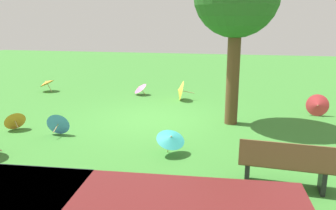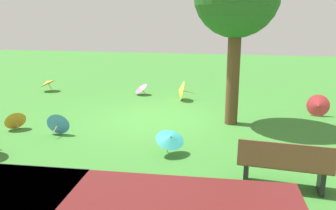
{
  "view_description": "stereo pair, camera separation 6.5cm",
  "coord_description": "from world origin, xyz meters",
  "px_view_note": "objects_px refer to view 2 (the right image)",
  "views": [
    {
      "loc": [
        -2.27,
        9.61,
        2.95
      ],
      "look_at": [
        -0.45,
        0.53,
        0.6
      ],
      "focal_mm": 36.42,
      "sensor_mm": 36.0,
      "label": 1
    },
    {
      "loc": [
        -2.34,
        9.6,
        2.95
      ],
      "look_at": [
        -0.45,
        0.53,
        0.6
      ],
      "focal_mm": 36.42,
      "sensor_mm": 36.0,
      "label": 2
    }
  ],
  "objects_px": {
    "parasol_yellow_0": "(180,90)",
    "parasol_blue_0": "(59,123)",
    "parasol_red_0": "(318,106)",
    "parasol_orange_0": "(15,120)",
    "parasol_teal_0": "(170,138)",
    "parasol_orange_1": "(48,82)",
    "parasol_pink_0": "(140,88)",
    "park_bench": "(284,165)"
  },
  "relations": [
    {
      "from": "parasol_yellow_0",
      "to": "parasol_blue_0",
      "type": "distance_m",
      "value": 5.07
    },
    {
      "from": "parasol_red_0",
      "to": "parasol_orange_0",
      "type": "distance_m",
      "value": 8.94
    },
    {
      "from": "parasol_orange_0",
      "to": "parasol_teal_0",
      "type": "distance_m",
      "value": 4.61
    },
    {
      "from": "parasol_orange_1",
      "to": "parasol_orange_0",
      "type": "bearing_deg",
      "value": 111.1
    },
    {
      "from": "parasol_orange_0",
      "to": "parasol_teal_0",
      "type": "xyz_separation_m",
      "value": [
        -4.51,
        0.91,
        0.12
      ]
    },
    {
      "from": "parasol_teal_0",
      "to": "parasol_yellow_0",
      "type": "distance_m",
      "value": 5.27
    },
    {
      "from": "parasol_yellow_0",
      "to": "parasol_pink_0",
      "type": "bearing_deg",
      "value": -18.92
    },
    {
      "from": "parasol_teal_0",
      "to": "parasol_blue_0",
      "type": "bearing_deg",
      "value": -14.26
    },
    {
      "from": "parasol_red_0",
      "to": "parasol_pink_0",
      "type": "xyz_separation_m",
      "value": [
        6.26,
        -1.83,
        -0.05
      ]
    },
    {
      "from": "parasol_red_0",
      "to": "parasol_blue_0",
      "type": "xyz_separation_m",
      "value": [
        7.01,
        3.19,
        -0.04
      ]
    },
    {
      "from": "parasol_orange_0",
      "to": "parasol_yellow_0",
      "type": "bearing_deg",
      "value": -131.76
    },
    {
      "from": "parasol_orange_0",
      "to": "parasol_orange_1",
      "type": "relative_size",
      "value": 1.04
    },
    {
      "from": "parasol_teal_0",
      "to": "parasol_pink_0",
      "type": "distance_m",
      "value": 6.28
    },
    {
      "from": "parasol_orange_1",
      "to": "parasol_blue_0",
      "type": "xyz_separation_m",
      "value": [
        -3.23,
        4.9,
        -0.08
      ]
    },
    {
      "from": "parasol_blue_0",
      "to": "parasol_pink_0",
      "type": "bearing_deg",
      "value": -98.55
    },
    {
      "from": "parasol_blue_0",
      "to": "parasol_orange_0",
      "type": "bearing_deg",
      "value": -4.77
    },
    {
      "from": "parasol_teal_0",
      "to": "parasol_blue_0",
      "type": "distance_m",
      "value": 3.24
    },
    {
      "from": "parasol_red_0",
      "to": "parasol_pink_0",
      "type": "distance_m",
      "value": 6.52
    },
    {
      "from": "parasol_red_0",
      "to": "parasol_teal_0",
      "type": "relative_size",
      "value": 0.82
    },
    {
      "from": "parasol_pink_0",
      "to": "parasol_orange_1",
      "type": "bearing_deg",
      "value": 1.59
    },
    {
      "from": "parasol_red_0",
      "to": "parasol_blue_0",
      "type": "distance_m",
      "value": 7.7
    },
    {
      "from": "park_bench",
      "to": "parasol_pink_0",
      "type": "bearing_deg",
      "value": -56.16
    },
    {
      "from": "parasol_orange_0",
      "to": "parasol_pink_0",
      "type": "bearing_deg",
      "value": -113.54
    },
    {
      "from": "park_bench",
      "to": "parasol_yellow_0",
      "type": "relative_size",
      "value": 2.09
    },
    {
      "from": "parasol_orange_0",
      "to": "parasol_blue_0",
      "type": "relative_size",
      "value": 1.04
    },
    {
      "from": "parasol_teal_0",
      "to": "parasol_orange_1",
      "type": "xyz_separation_m",
      "value": [
        6.36,
        -5.7,
        -0.01
      ]
    },
    {
      "from": "parasol_orange_1",
      "to": "park_bench",
      "type": "bearing_deg",
      "value": 141.67
    },
    {
      "from": "parasol_orange_0",
      "to": "park_bench",
      "type": "bearing_deg",
      "value": 163.29
    },
    {
      "from": "parasol_pink_0",
      "to": "parasol_yellow_0",
      "type": "bearing_deg",
      "value": 161.08
    },
    {
      "from": "park_bench",
      "to": "parasol_orange_1",
      "type": "distance_m",
      "value": 11.0
    },
    {
      "from": "parasol_orange_1",
      "to": "parasol_pink_0",
      "type": "bearing_deg",
      "value": -178.41
    },
    {
      "from": "parasol_red_0",
      "to": "parasol_blue_0",
      "type": "bearing_deg",
      "value": 24.43
    },
    {
      "from": "parasol_orange_1",
      "to": "parasol_pink_0",
      "type": "distance_m",
      "value": 3.98
    },
    {
      "from": "parasol_orange_0",
      "to": "parasol_blue_0",
      "type": "xyz_separation_m",
      "value": [
        -1.38,
        0.12,
        0.03
      ]
    },
    {
      "from": "parasol_red_0",
      "to": "parasol_yellow_0",
      "type": "relative_size",
      "value": 0.9
    },
    {
      "from": "parasol_yellow_0",
      "to": "parasol_blue_0",
      "type": "xyz_separation_m",
      "value": [
        2.47,
        4.43,
        -0.07
      ]
    },
    {
      "from": "parasol_orange_1",
      "to": "parasol_yellow_0",
      "type": "relative_size",
      "value": 0.82
    },
    {
      "from": "parasol_red_0",
      "to": "parasol_yellow_0",
      "type": "xyz_separation_m",
      "value": [
        4.54,
        -1.24,
        0.03
      ]
    },
    {
      "from": "parasol_orange_0",
      "to": "parasol_yellow_0",
      "type": "xyz_separation_m",
      "value": [
        -3.85,
        -4.31,
        0.1
      ]
    },
    {
      "from": "park_bench",
      "to": "parasol_red_0",
      "type": "bearing_deg",
      "value": -107.48
    },
    {
      "from": "parasol_red_0",
      "to": "parasol_blue_0",
      "type": "height_order",
      "value": "parasol_red_0"
    },
    {
      "from": "parasol_blue_0",
      "to": "parasol_teal_0",
      "type": "bearing_deg",
      "value": 165.74
    }
  ]
}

